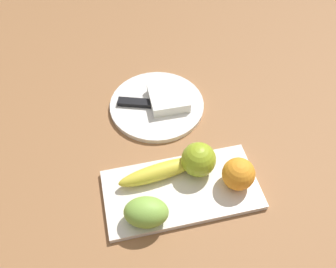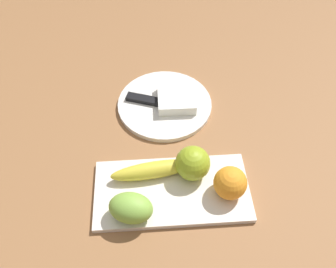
# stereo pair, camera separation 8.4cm
# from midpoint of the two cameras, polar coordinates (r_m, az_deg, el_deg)

# --- Properties ---
(ground_plane) EXTENTS (2.40, 2.40, 0.00)m
(ground_plane) POSITION_cam_midpoint_polar(r_m,az_deg,el_deg) (0.79, 0.83, -11.01)
(ground_plane) COLOR #96643D
(fruit_tray) EXTENTS (0.33, 0.17, 0.01)m
(fruit_tray) POSITION_cam_midpoint_polar(r_m,az_deg,el_deg) (0.80, -0.92, -8.94)
(fruit_tray) COLOR white
(fruit_tray) RESTS_ON ground_plane
(apple) EXTENTS (0.08, 0.08, 0.08)m
(apple) POSITION_cam_midpoint_polar(r_m,az_deg,el_deg) (0.79, 1.79, -4.22)
(apple) COLOR #94AC24
(apple) RESTS_ON fruit_tray
(banana) EXTENTS (0.19, 0.06, 0.04)m
(banana) POSITION_cam_midpoint_polar(r_m,az_deg,el_deg) (0.79, -4.23, -6.08)
(banana) COLOR yellow
(banana) RESTS_ON fruit_tray
(orange_near_apple) EXTENTS (0.07, 0.07, 0.07)m
(orange_near_apple) POSITION_cam_midpoint_polar(r_m,az_deg,el_deg) (0.78, 7.97, -6.43)
(orange_near_apple) COLOR orange
(orange_near_apple) RESTS_ON fruit_tray
(grape_bunch) EXTENTS (0.10, 0.08, 0.06)m
(grape_bunch) POSITION_cam_midpoint_polar(r_m,az_deg,el_deg) (0.74, -6.78, -12.31)
(grape_bunch) COLOR #86B947
(grape_bunch) RESTS_ON fruit_tray
(dinner_plate) EXTENTS (0.24, 0.24, 0.01)m
(dinner_plate) POSITION_cam_midpoint_polar(r_m,az_deg,el_deg) (0.95, -4.29, 4.38)
(dinner_plate) COLOR white
(dinner_plate) RESTS_ON ground_plane
(folded_napkin) EXTENTS (0.10, 0.10, 0.03)m
(folded_napkin) POSITION_cam_midpoint_polar(r_m,az_deg,el_deg) (0.94, -2.53, 5.54)
(folded_napkin) COLOR white
(folded_napkin) RESTS_ON dinner_plate
(knife) EXTENTS (0.18, 0.08, 0.01)m
(knife) POSITION_cam_midpoint_polar(r_m,az_deg,el_deg) (0.94, -6.78, 4.65)
(knife) COLOR silver
(knife) RESTS_ON dinner_plate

